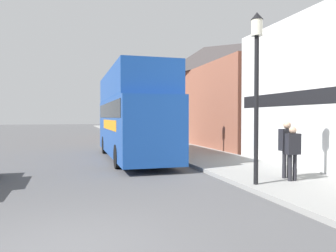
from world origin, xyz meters
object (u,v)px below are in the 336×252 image
object	(u,v)px
tour_bus	(132,121)
lamp_post_nearest	(257,67)
pedestrian_second	(293,148)
lamp_post_second	(177,93)
pedestrian_third	(287,144)
lamp_post_third	(145,101)
parked_car_ahead_of_bus	(124,137)

from	to	relation	value
tour_bus	lamp_post_nearest	distance (m)	8.26
pedestrian_second	lamp_post_second	size ratio (longest dim) A/B	0.36
tour_bus	lamp_post_second	distance (m)	2.76
pedestrian_second	tour_bus	bearing A→B (deg)	114.91
lamp_post_nearest	lamp_post_second	bearing A→B (deg)	89.07
pedestrian_third	lamp_post_third	distance (m)	15.27
tour_bus	pedestrian_third	distance (m)	8.12
lamp_post_second	tour_bus	bearing A→B (deg)	-179.07
pedestrian_second	pedestrian_third	xyz separation A→B (m)	(0.12, 0.45, 0.09)
parked_car_ahead_of_bus	lamp_post_third	xyz separation A→B (m)	(1.68, 0.65, 2.63)
parked_car_ahead_of_bus	lamp_post_nearest	world-z (taller)	lamp_post_nearest
tour_bus	lamp_post_third	bearing A→B (deg)	73.23
tour_bus	lamp_post_nearest	xyz separation A→B (m)	(2.21, -7.79, 1.63)
parked_car_ahead_of_bus	pedestrian_third	bearing A→B (deg)	-77.36
parked_car_ahead_of_bus	pedestrian_third	size ratio (longest dim) A/B	2.40
pedestrian_second	lamp_post_nearest	distance (m)	2.73
pedestrian_third	lamp_post_second	bearing A→B (deg)	100.46
lamp_post_nearest	pedestrian_third	bearing A→B (deg)	21.78
parked_car_ahead_of_bus	lamp_post_second	world-z (taller)	lamp_post_second
pedestrian_third	lamp_post_nearest	distance (m)	2.78
lamp_post_second	lamp_post_third	xyz separation A→B (m)	(0.04, 7.83, -0.04)
pedestrian_second	pedestrian_third	bearing A→B (deg)	74.39
pedestrian_third	lamp_post_second	size ratio (longest dim) A/B	0.39
pedestrian_third	lamp_post_nearest	world-z (taller)	lamp_post_nearest
parked_car_ahead_of_bus	lamp_post_nearest	size ratio (longest dim) A/B	0.88
parked_car_ahead_of_bus	lamp_post_third	size ratio (longest dim) A/B	0.95
lamp_post_nearest	tour_bus	bearing A→B (deg)	105.87
tour_bus	lamp_post_nearest	bearing A→B (deg)	-74.04
lamp_post_nearest	lamp_post_second	world-z (taller)	lamp_post_nearest
pedestrian_third	tour_bus	bearing A→B (deg)	117.04
tour_bus	pedestrian_second	distance (m)	8.47
tour_bus	lamp_post_third	distance (m)	8.34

